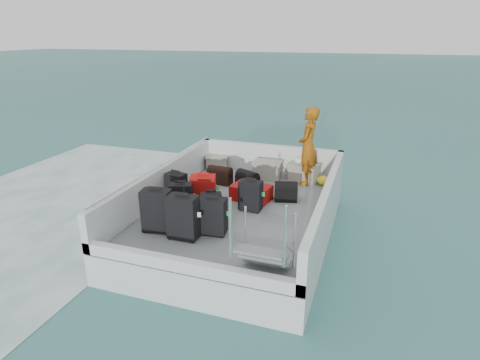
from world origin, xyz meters
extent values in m
plane|color=#154B4A|center=(0.00, 0.00, 0.00)|extent=(160.00, 160.00, 0.00)
plane|color=white|center=(-4.80, 0.00, 0.00)|extent=(10.00, 10.00, 0.00)
cube|color=silver|center=(0.00, 0.00, 0.30)|extent=(3.60, 5.00, 0.60)
cube|color=gray|center=(0.00, 0.00, 0.61)|extent=(3.30, 4.70, 0.02)
cube|color=silver|center=(-1.73, 0.00, 0.97)|extent=(0.14, 5.00, 0.70)
cube|color=silver|center=(1.73, 0.00, 0.97)|extent=(0.14, 5.00, 0.70)
cube|color=silver|center=(0.00, 2.43, 0.97)|extent=(3.60, 0.14, 0.70)
cube|color=silver|center=(0.00, -2.43, 0.72)|extent=(3.60, 0.14, 0.20)
cylinder|color=silver|center=(-1.73, 0.00, 1.37)|extent=(0.04, 4.80, 0.04)
cube|color=black|center=(-1.05, -1.41, 1.01)|extent=(0.55, 0.36, 0.78)
cube|color=black|center=(-0.96, -0.65, 0.94)|extent=(0.48, 0.37, 0.64)
cube|color=black|center=(-1.37, -0.05, 0.93)|extent=(0.46, 0.33, 0.61)
cube|color=black|center=(-0.49, -1.49, 1.01)|extent=(0.52, 0.31, 0.78)
cube|color=black|center=(-0.29, -0.74, 0.90)|extent=(0.44, 0.37, 0.57)
cube|color=#B1120D|center=(-0.69, -0.20, 0.96)|extent=(0.56, 0.44, 0.68)
cube|color=black|center=(-0.08, -1.18, 0.95)|extent=(0.51, 0.33, 0.67)
cube|color=black|center=(0.25, -0.02, 0.93)|extent=(0.45, 0.27, 0.62)
cube|color=#B1120D|center=(0.10, 0.51, 0.78)|extent=(0.88, 0.66, 0.32)
cube|color=#A49D8F|center=(-1.37, 2.20, 0.78)|extent=(0.60, 0.49, 0.31)
cube|color=#A49D8F|center=(0.07, 1.93, 0.81)|extent=(0.66, 0.47, 0.39)
cube|color=#A49D8F|center=(0.80, 2.20, 0.77)|extent=(0.54, 0.39, 0.31)
cube|color=#A49D8F|center=(0.95, 2.02, 0.81)|extent=(0.73, 0.59, 0.39)
ellipsoid|color=yellow|center=(1.43, 1.89, 0.73)|extent=(0.28, 0.26, 0.22)
ellipsoid|color=white|center=(0.80, 2.20, 1.02)|extent=(0.24, 0.24, 0.18)
imported|color=orange|center=(1.03, 1.87, 1.52)|extent=(0.46, 0.69, 1.81)
camera|label=1|loc=(2.42, -7.02, 3.97)|focal=30.00mm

